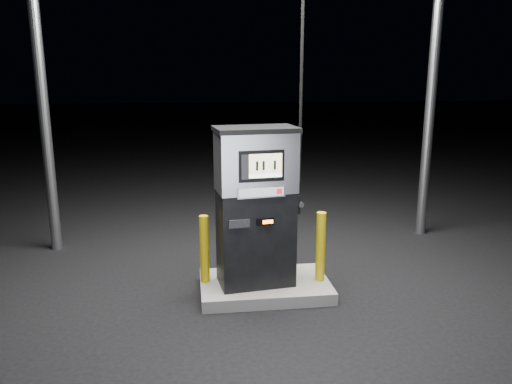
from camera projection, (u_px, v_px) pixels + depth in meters
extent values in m
plane|color=black|center=(265.00, 292.00, 6.27)|extent=(80.00, 80.00, 0.00)
cube|color=#605F5B|center=(265.00, 286.00, 6.26)|extent=(1.60, 1.00, 0.15)
cylinder|color=gray|center=(43.00, 103.00, 7.30)|extent=(0.16, 0.16, 4.50)
cylinder|color=gray|center=(431.00, 100.00, 8.05)|extent=(0.16, 0.16, 4.50)
cube|color=black|center=(256.00, 238.00, 6.06)|extent=(0.95, 0.62, 1.17)
cube|color=#AAAAB1|center=(256.00, 162.00, 5.84)|extent=(0.97, 0.64, 0.70)
cube|color=black|center=(256.00, 129.00, 5.75)|extent=(1.01, 0.68, 0.06)
cube|color=black|center=(262.00, 166.00, 5.59)|extent=(0.52, 0.09, 0.36)
cube|color=beige|center=(266.00, 164.00, 5.57)|extent=(0.38, 0.05, 0.22)
cube|color=white|center=(266.00, 176.00, 5.61)|extent=(0.38, 0.05, 0.05)
cube|color=#AAAAB1|center=(262.00, 192.00, 5.66)|extent=(0.56, 0.10, 0.13)
cube|color=#A0A2A8|center=(262.00, 192.00, 5.64)|extent=(0.51, 0.07, 0.10)
cube|color=red|center=(279.00, 191.00, 5.69)|extent=(0.07, 0.01, 0.07)
cube|color=black|center=(265.00, 222.00, 5.75)|extent=(0.21, 0.04, 0.08)
cube|color=#FF630C|center=(268.00, 222.00, 5.75)|extent=(0.12, 0.02, 0.04)
cube|color=black|center=(239.00, 224.00, 5.68)|extent=(0.24, 0.05, 0.09)
cube|color=black|center=(295.00, 203.00, 6.09)|extent=(0.11, 0.18, 0.23)
cylinder|color=gray|center=(299.00, 203.00, 6.10)|extent=(0.09, 0.21, 0.07)
cylinder|color=black|center=(301.00, 72.00, 5.68)|extent=(0.04, 0.04, 2.90)
cylinder|color=gold|center=(204.00, 249.00, 6.13)|extent=(0.15, 0.15, 0.85)
cylinder|color=gold|center=(321.00, 247.00, 6.17)|extent=(0.12, 0.12, 0.88)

